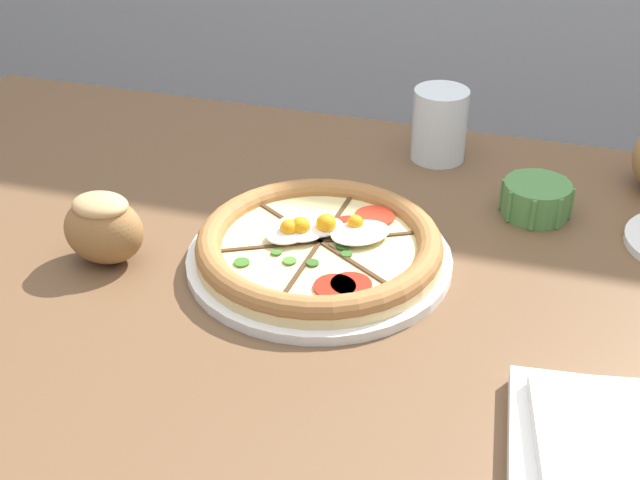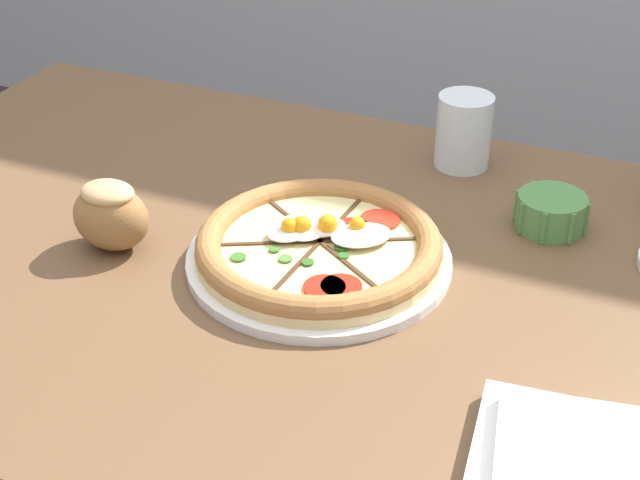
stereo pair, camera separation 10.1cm
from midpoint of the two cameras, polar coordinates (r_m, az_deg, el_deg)
The scene contains 5 objects.
dining_table at distance 1.05m, azimuth 2.55°, elevation -6.61°, with size 1.56×0.81×0.72m.
pizza at distance 1.01m, azimuth -2.83°, elevation -0.53°, with size 0.30×0.30×0.05m.
ramekin_bowl at distance 1.12m, azimuth 11.22°, elevation 2.58°, with size 0.09×0.09×0.04m.
bread_piece_near at distance 1.04m, azimuth -16.41°, elevation 0.72°, with size 0.09×0.07×0.08m.
water_glass at distance 1.24m, azimuth 5.34°, elevation 7.06°, with size 0.08×0.08×0.10m.
Camera 1 is at (0.14, -0.82, 1.29)m, focal length 50.00 mm.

